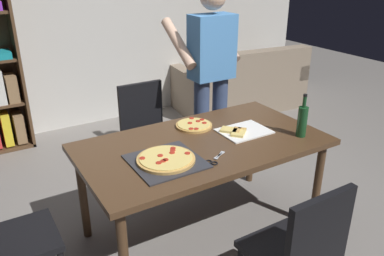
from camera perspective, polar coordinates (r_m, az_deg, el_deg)
ground_plane at (r=3.13m, az=1.47°, el=-14.53°), size 12.00×12.00×0.00m
back_wall at (r=4.89m, az=-15.67°, el=16.46°), size 6.40×0.10×2.80m
dining_table at (r=2.76m, az=1.61°, el=-3.37°), size 1.71×0.94×0.75m
chair_near_camera at (r=2.24m, az=15.44°, el=-16.62°), size 0.42×0.42×0.90m
chair_far_side at (r=3.60m, az=-6.65°, el=0.17°), size 0.42×0.42×0.90m
chair_left_end at (r=2.51m, az=-26.09°, el=-13.64°), size 0.42×0.42×0.90m
couch at (r=5.44m, az=7.14°, el=5.91°), size 1.78×1.02×0.85m
person_serving_pizza at (r=3.51m, az=2.71°, el=8.11°), size 0.55×0.54×1.75m
pepperoni_pizza_on_tray at (r=2.47m, az=-3.82°, el=-4.64°), size 0.43×0.43×0.04m
pizza_slices_on_towel at (r=2.90m, az=7.15°, el=-0.45°), size 0.36×0.28×0.03m
wine_bottle at (r=2.88m, az=15.76°, el=1.05°), size 0.07×0.07×0.32m
kitchen_scissors at (r=2.49m, az=3.28°, el=-4.64°), size 0.19×0.14×0.01m
second_pizza_plain at (r=2.97m, az=0.28°, el=0.41°), size 0.28×0.28×0.03m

